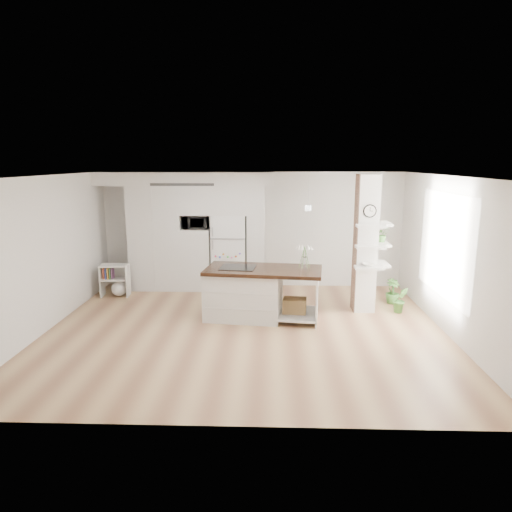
{
  "coord_description": "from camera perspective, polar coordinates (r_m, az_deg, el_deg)",
  "views": [
    {
      "loc": [
        0.44,
        -7.64,
        2.95
      ],
      "look_at": [
        0.16,
        0.9,
        1.16
      ],
      "focal_mm": 32.0,
      "sensor_mm": 36.0,
      "label": 1
    }
  ],
  "objects": [
    {
      "name": "microwave",
      "position": [
        10.5,
        -7.54,
        4.19
      ],
      "size": [
        0.54,
        0.37,
        0.3
      ],
      "primitive_type": "imported",
      "color": "#2D2D2D",
      "rests_on": "cabinet_wall"
    },
    {
      "name": "bookshelf",
      "position": [
        10.56,
        -17.06,
        -3.17
      ],
      "size": [
        0.62,
        0.38,
        0.71
      ],
      "rotation": [
        0.0,
        0.0,
        0.07
      ],
      "color": "silver",
      "rests_on": "floor"
    },
    {
      "name": "column",
      "position": [
        9.12,
        14.14,
        1.39
      ],
      "size": [
        0.69,
        0.9,
        2.7
      ],
      "color": "silver",
      "rests_on": "floor"
    },
    {
      "name": "shelf_plant",
      "position": [
        9.31,
        15.49,
        2.61
      ],
      "size": [
        0.27,
        0.23,
        0.3
      ],
      "primitive_type": "imported",
      "color": "#458334",
      "rests_on": "column"
    },
    {
      "name": "kitchen_island",
      "position": [
        8.69,
        -0.72,
        -4.51
      ],
      "size": [
        2.26,
        1.27,
        1.54
      ],
      "rotation": [
        0.0,
        0.0,
        -0.12
      ],
      "color": "silver",
      "rests_on": "floor"
    },
    {
      "name": "window",
      "position": [
        8.62,
        22.51,
        1.26
      ],
      "size": [
        0.0,
        2.4,
        2.4
      ],
      "primitive_type": "plane",
      "rotation": [
        1.57,
        0.0,
        -1.57
      ],
      "color": "white",
      "rests_on": "room"
    },
    {
      "name": "pendant_light",
      "position": [
        7.94,
        11.07,
        5.63
      ],
      "size": [
        0.12,
        0.12,
        0.1
      ],
      "primitive_type": "cylinder",
      "color": "white",
      "rests_on": "room"
    },
    {
      "name": "room",
      "position": [
        7.73,
        -1.39,
        3.71
      ],
      "size": [
        7.04,
        6.04,
        2.72
      ],
      "color": "white",
      "rests_on": "ground"
    },
    {
      "name": "refrigerator",
      "position": [
        10.57,
        -3.38,
        0.5
      ],
      "size": [
        0.78,
        0.69,
        1.75
      ],
      "color": "white",
      "rests_on": "floor"
    },
    {
      "name": "floor_plant_b",
      "position": [
        10.01,
        16.68,
        -4.25
      ],
      "size": [
        0.37,
        0.37,
        0.52
      ],
      "primitive_type": "imported",
      "rotation": [
        0.0,
        0.0,
        0.34
      ],
      "color": "#458334",
      "rests_on": "floor"
    },
    {
      "name": "floor_plant_a",
      "position": [
        9.46,
        17.58,
        -5.24
      ],
      "size": [
        0.31,
        0.26,
        0.52
      ],
      "primitive_type": "imported",
      "rotation": [
        0.0,
        0.0,
        0.09
      ],
      "color": "#458334",
      "rests_on": "floor"
    },
    {
      "name": "decor_bowl",
      "position": [
        8.95,
        13.84,
        -1.07
      ],
      "size": [
        0.22,
        0.22,
        0.05
      ],
      "primitive_type": "imported",
      "color": "white",
      "rests_on": "column"
    },
    {
      "name": "cabinet_wall",
      "position": [
        10.58,
        -8.42,
        3.87
      ],
      "size": [
        4.0,
        0.71,
        2.7
      ],
      "color": "silver",
      "rests_on": "floor"
    },
    {
      "name": "floor",
      "position": [
        8.2,
        -1.32,
        -9.24
      ],
      "size": [
        7.0,
        6.0,
        0.01
      ],
      "primitive_type": "cube",
      "color": "tan",
      "rests_on": "ground"
    }
  ]
}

